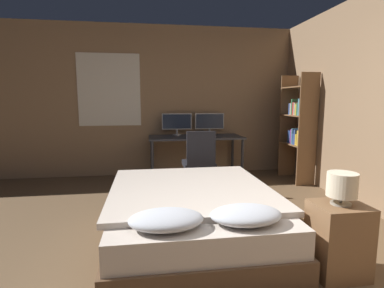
% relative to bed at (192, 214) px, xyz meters
% --- Properties ---
extents(wall_back, '(12.00, 0.08, 2.70)m').
position_rel_bed_xyz_m(wall_back, '(0.23, 2.75, 1.10)').
color(wall_back, '#8E7051').
rests_on(wall_back, ground_plane).
extents(wall_side_right, '(0.06, 12.00, 2.70)m').
position_rel_bed_xyz_m(wall_side_right, '(2.30, 0.32, 1.10)').
color(wall_side_right, '#8E7051').
rests_on(wall_side_right, ground_plane).
extents(bed, '(1.59, 2.00, 0.57)m').
position_rel_bed_xyz_m(bed, '(0.00, 0.00, 0.00)').
color(bed, brown).
rests_on(bed, ground_plane).
extents(nightstand, '(0.39, 0.35, 0.58)m').
position_rel_bed_xyz_m(nightstand, '(1.03, -0.80, 0.04)').
color(nightstand, brown).
rests_on(nightstand, ground_plane).
extents(bedside_lamp, '(0.22, 0.22, 0.25)m').
position_rel_bed_xyz_m(bedside_lamp, '(1.03, -0.80, 0.48)').
color(bedside_lamp, gray).
rests_on(bedside_lamp, nightstand).
extents(desk, '(1.63, 0.70, 0.75)m').
position_rel_bed_xyz_m(desk, '(0.42, 2.33, 0.42)').
color(desk, '#38383D').
rests_on(desk, ground_plane).
extents(monitor_left, '(0.54, 0.16, 0.39)m').
position_rel_bed_xyz_m(monitor_left, '(0.11, 2.58, 0.72)').
color(monitor_left, '#B7B7BC').
rests_on(monitor_left, desk).
extents(monitor_right, '(0.54, 0.16, 0.39)m').
position_rel_bed_xyz_m(monitor_right, '(0.72, 2.58, 0.72)').
color(monitor_right, '#B7B7BC').
rests_on(monitor_right, desk).
extents(keyboard, '(0.38, 0.13, 0.02)m').
position_rel_bed_xyz_m(keyboard, '(0.42, 2.09, 0.50)').
color(keyboard, '#B7B7BC').
rests_on(keyboard, desk).
extents(computer_mouse, '(0.07, 0.05, 0.04)m').
position_rel_bed_xyz_m(computer_mouse, '(0.70, 2.09, 0.51)').
color(computer_mouse, '#B7B7BC').
rests_on(computer_mouse, desk).
extents(office_chair, '(0.52, 0.52, 0.93)m').
position_rel_bed_xyz_m(office_chair, '(0.34, 1.51, 0.12)').
color(office_chair, black).
rests_on(office_chair, ground_plane).
extents(bookshelf, '(0.32, 0.70, 1.80)m').
position_rel_bed_xyz_m(bookshelf, '(2.10, 1.85, 0.74)').
color(bookshelf, brown).
rests_on(bookshelf, ground_plane).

